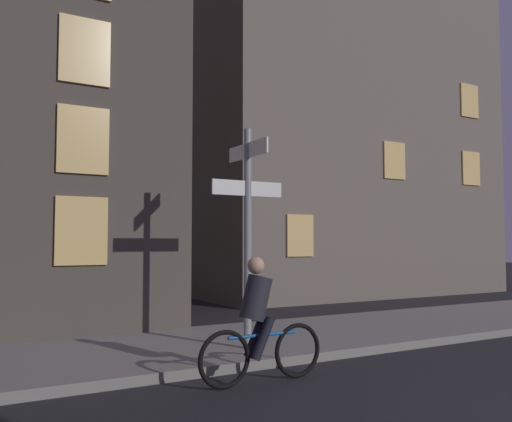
# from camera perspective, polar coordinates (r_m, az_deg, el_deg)

# --- Properties ---
(sidewalk_kerb) EXTENTS (40.00, 3.34, 0.14)m
(sidewalk_kerb) POSITION_cam_1_polar(r_m,az_deg,el_deg) (10.19, 3.71, -13.06)
(sidewalk_kerb) COLOR gray
(sidewalk_kerb) RESTS_ON ground_plane
(signpost) EXTENTS (1.26, 1.22, 3.48)m
(signpost) POSITION_cam_1_polar(r_m,az_deg,el_deg) (8.64, -0.88, -0.89)
(signpost) COLOR gray
(signpost) RESTS_ON sidewalk_kerb
(cyclist) EXTENTS (1.82, 0.33, 1.61)m
(cyclist) POSITION_cam_1_polar(r_m,az_deg,el_deg) (7.10, 0.33, -11.79)
(cyclist) COLOR black
(cyclist) RESTS_ON ground_plane
(building_right_block) EXTENTS (11.13, 7.34, 15.23)m
(building_right_block) POSITION_cam_1_polar(r_m,az_deg,el_deg) (21.56, 7.17, 12.33)
(building_right_block) COLOR #6B6056
(building_right_block) RESTS_ON ground_plane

